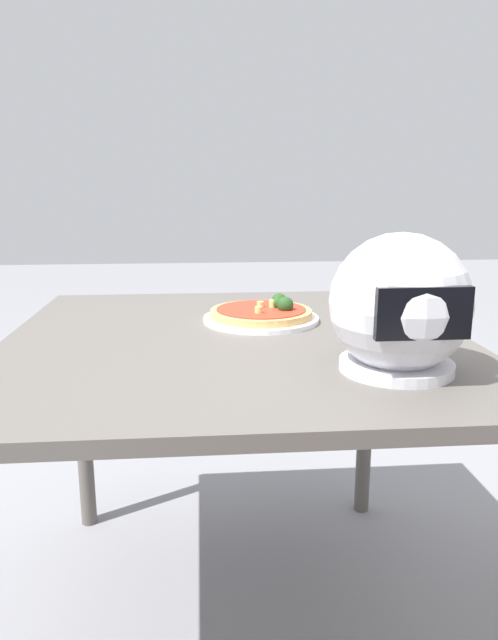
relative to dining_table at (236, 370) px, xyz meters
The scene contains 5 objects.
ground_plane 0.68m from the dining_table, ahead, with size 14.00×14.00×0.00m, color gray.
dining_table is the anchor object (origin of this frame).
pizza_plate 0.18m from the dining_table, 117.91° to the right, with size 0.29×0.29×0.01m, color white.
pizza 0.19m from the dining_table, 119.73° to the right, with size 0.26×0.26×0.05m.
motorcycle_helmet 0.45m from the dining_table, 135.04° to the left, with size 0.26×0.26×0.26m.
Camera 1 is at (0.08, 1.29, 1.11)m, focal length 32.36 mm.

